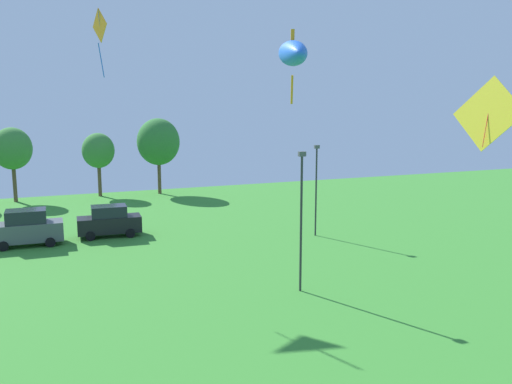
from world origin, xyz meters
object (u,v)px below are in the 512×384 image
light_post_1 (316,185)px  treeline_tree_2 (12,149)px  kite_flying_8 (100,28)px  treeline_tree_3 (98,151)px  light_post_2 (301,215)px  treeline_tree_4 (158,142)px  parked_car_leftmost (27,228)px  kite_flying_4 (488,113)px  kite_flying_2 (292,53)px  parked_car_second_from_left (109,221)px

light_post_1 → treeline_tree_2: size_ratio=0.91×
kite_flying_8 → treeline_tree_3: (2.09, 25.21, -8.76)m
light_post_2 → treeline_tree_4: 32.27m
parked_car_leftmost → treeline_tree_3: treeline_tree_3 is taller
kite_flying_4 → treeline_tree_4: bearing=97.0°
kite_flying_4 → light_post_2: size_ratio=0.42×
treeline_tree_4 → kite_flying_8: bearing=-108.2°
parked_car_leftmost → light_post_2: 19.75m
kite_flying_2 → parked_car_second_from_left: bearing=92.1°
parked_car_second_from_left → treeline_tree_4: size_ratio=0.57×
kite_flying_2 → treeline_tree_3: size_ratio=0.41×
kite_flying_2 → light_post_2: (6.50, 12.34, -6.55)m
light_post_2 → parked_car_second_from_left: bearing=116.3°
kite_flying_4 → kite_flying_8: (-12.91, 14.83, 4.38)m
kite_flying_2 → light_post_2: kite_flying_2 is taller
kite_flying_2 → kite_flying_8: kite_flying_8 is taller
parked_car_leftmost → treeline_tree_4: bearing=55.4°
kite_flying_4 → parked_car_second_from_left: 26.56m
treeline_tree_2 → light_post_2: bearing=-66.5°
treeline_tree_3 → treeline_tree_4: (5.97, -0.71, 0.79)m
kite_flying_2 → treeline_tree_2: kite_flying_2 is taller
kite_flying_8 → parked_car_second_from_left: (0.88, 7.49, -12.28)m
parked_car_leftmost → treeline_tree_3: size_ratio=0.71×
parked_car_second_from_left → kite_flying_4: bearing=-58.7°
kite_flying_2 → light_post_1: size_ratio=0.41×
kite_flying_8 → light_post_1: (14.60, 2.26, -9.73)m
light_post_2 → treeline_tree_2: (-14.22, 32.72, 1.15)m
kite_flying_4 → kite_flying_8: bearing=131.0°
parked_car_leftmost → light_post_1: size_ratio=0.71×
kite_flying_8 → treeline_tree_4: (8.06, 24.50, -7.97)m
light_post_2 → treeline_tree_2: size_ratio=0.99×
treeline_tree_3 → treeline_tree_2: bearing=-178.4°
kite_flying_4 → kite_flying_8: size_ratio=0.80×
parked_car_leftmost → treeline_tree_2: (-1.29, 18.06, 3.90)m
kite_flying_4 → parked_car_leftmost: (-17.43, 21.77, -7.80)m
parked_car_second_from_left → treeline_tree_2: bearing=113.9°
light_post_2 → kite_flying_2: bearing=-117.8°
kite_flying_2 → kite_flying_4: (11.00, 5.24, -1.50)m
kite_flying_8 → treeline_tree_4: kite_flying_8 is taller
treeline_tree_2 → treeline_tree_3: (7.90, 0.22, -0.47)m
kite_flying_4 → kite_flying_8: 20.15m
treeline_tree_2 → kite_flying_8: bearing=-76.9°
kite_flying_8 → parked_car_leftmost: (-4.52, 6.93, -12.19)m
treeline_tree_2 → kite_flying_2: bearing=-80.3°
kite_flying_8 → kite_flying_4: bearing=-49.0°
light_post_1 → treeline_tree_3: size_ratio=1.01×
kite_flying_8 → light_post_1: 17.69m
parked_car_second_from_left → parked_car_leftmost: bearing=-171.1°
kite_flying_8 → light_post_2: kite_flying_8 is taller
parked_car_leftmost → kite_flying_2: bearing=-75.6°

